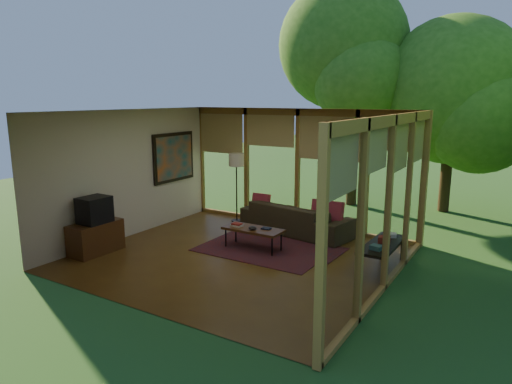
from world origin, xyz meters
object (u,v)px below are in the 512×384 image
Objects in this scene: media_cabinet at (96,238)px; side_console at (379,245)px; floor_lamp at (236,164)px; television at (94,210)px; sofa at (291,218)px; coffee_table at (253,230)px.

media_cabinet is 0.71× the size of side_console.
floor_lamp is 1.18× the size of side_console.
side_console is (4.87, 2.05, 0.11)m from media_cabinet.
media_cabinet is at bearing 180.00° from television.
media_cabinet is (-2.58, -3.18, -0.03)m from sofa.
coffee_table is (2.45, 1.76, -0.46)m from television.
sofa is 1.88× the size of coffee_table.
floor_lamp is (1.03, 3.30, 0.56)m from television.
floor_lamp is at bearing 72.30° from media_cabinet.
sofa is at bearing 85.51° from coffee_table.
side_console is (2.29, -1.12, 0.08)m from sofa.
media_cabinet is 0.61× the size of floor_lamp.
television is at bearing -144.36° from coffee_table.
floor_lamp is at bearing 132.62° from coffee_table.
television is 5.28m from side_console.
television is 3.50m from floor_lamp.
floor_lamp reaches higher than television.
side_console is at bearing -18.06° from floor_lamp.
floor_lamp reaches higher than coffee_table.
sofa reaches higher than media_cabinet.
coffee_table is (-0.11, -1.42, 0.06)m from sofa.
floor_lamp is at bearing 72.62° from television.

